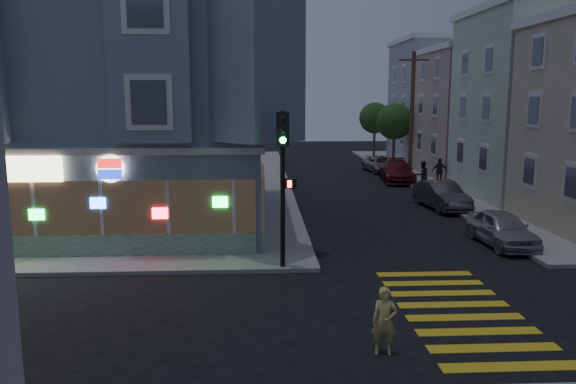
{
  "coord_description": "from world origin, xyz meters",
  "views": [
    {
      "loc": [
        0.94,
        -16.38,
        5.92
      ],
      "look_at": [
        2.05,
        5.13,
        2.28
      ],
      "focal_mm": 35.0,
      "sensor_mm": 36.0,
      "label": 1
    }
  ],
  "objects": [
    {
      "name": "sidewalk_ne",
      "position": [
        23.0,
        23.0,
        0.07
      ],
      "size": [
        24.0,
        42.0,
        0.15
      ],
      "primitive_type": "cube",
      "color": "gray",
      "rests_on": "ground"
    },
    {
      "name": "pedestrian_a",
      "position": [
        11.3,
        18.44,
        1.05
      ],
      "size": [
        1.03,
        0.91,
        1.8
      ],
      "primitive_type": "imported",
      "rotation": [
        0.0,
        0.0,
        3.44
      ],
      "color": "black",
      "rests_on": "sidewalk_ne"
    },
    {
      "name": "parked_car_b",
      "position": [
        10.7,
        12.77,
        0.74
      ],
      "size": [
        2.07,
        4.64,
        1.48
      ],
      "primitive_type": "imported",
      "rotation": [
        0.0,
        0.0,
        0.11
      ],
      "color": "#383A3E",
      "rests_on": "ground"
    },
    {
      "name": "row_house_d",
      "position": [
        19.5,
        34.0,
        5.4
      ],
      "size": [
        12.0,
        8.6,
        10.5
      ],
      "primitive_type": "cube",
      "color": "#9D9AA9",
      "rests_on": "sidewalk_ne"
    },
    {
      "name": "running_child",
      "position": [
        3.81,
        -4.18,
        0.8
      ],
      "size": [
        0.64,
        0.48,
        1.6
      ],
      "primitive_type": "imported",
      "rotation": [
        0.0,
        0.0,
        -0.17
      ],
      "color": "#C7BC65",
      "rests_on": "ground"
    },
    {
      "name": "parked_car_a",
      "position": [
        10.7,
        5.19,
        0.7
      ],
      "size": [
        1.82,
        4.2,
        1.41
      ],
      "primitive_type": "imported",
      "rotation": [
        0.0,
        0.0,
        0.04
      ],
      "color": "#A2A5AA",
      "rests_on": "ground"
    },
    {
      "name": "row_house_b",
      "position": [
        19.5,
        16.0,
        5.4
      ],
      "size": [
        12.0,
        8.6,
        10.5
      ],
      "primitive_type": "cube",
      "color": "beige",
      "rests_on": "sidewalk_ne"
    },
    {
      "name": "fire_hydrant",
      "position": [
        11.3,
        15.22,
        0.56
      ],
      "size": [
        0.45,
        0.26,
        0.78
      ],
      "color": "white",
      "rests_on": "sidewalk_ne"
    },
    {
      "name": "utility_pole",
      "position": [
        12.0,
        24.0,
        4.8
      ],
      "size": [
        2.2,
        0.3,
        9.0
      ],
      "color": "#4C3826",
      "rests_on": "sidewalk_ne"
    },
    {
      "name": "parked_car_c",
      "position": [
        10.7,
        22.61,
        0.75
      ],
      "size": [
        2.59,
        5.38,
        1.51
      ],
      "primitive_type": "imported",
      "rotation": [
        0.0,
        0.0,
        -0.09
      ],
      "color": "maroon",
      "rests_on": "ground"
    },
    {
      "name": "pedestrian_b",
      "position": [
        13.0,
        20.25,
        1.04
      ],
      "size": [
        1.05,
        0.45,
        1.77
      ],
      "primitive_type": "imported",
      "rotation": [
        0.0,
        0.0,
        3.13
      ],
      "color": "#26242C",
      "rests_on": "sidewalk_ne"
    },
    {
      "name": "traffic_signal",
      "position": [
        1.74,
        2.17,
        3.76
      ],
      "size": [
        0.68,
        0.6,
        5.33
      ],
      "rotation": [
        0.0,
        0.0,
        -0.42
      ],
      "color": "black",
      "rests_on": "sidewalk_nw"
    },
    {
      "name": "parked_car_d",
      "position": [
        10.7,
        27.81,
        0.63
      ],
      "size": [
        2.56,
        4.7,
        1.25
      ],
      "primitive_type": "imported",
      "rotation": [
        0.0,
        0.0,
        0.11
      ],
      "color": "gray",
      "rests_on": "ground"
    },
    {
      "name": "street_tree_near",
      "position": [
        12.2,
        30.0,
        3.94
      ],
      "size": [
        3.0,
        3.0,
        5.3
      ],
      "color": "#4C3826",
      "rests_on": "sidewalk_ne"
    },
    {
      "name": "sidewalk_nw",
      "position": [
        -13.5,
        23.0,
        0.07
      ],
      "size": [
        33.0,
        42.0,
        0.15
      ],
      "primitive_type": "cube",
      "color": "gray",
      "rests_on": "ground"
    },
    {
      "name": "row_house_c",
      "position": [
        19.5,
        25.0,
        4.65
      ],
      "size": [
        12.0,
        8.6,
        9.0
      ],
      "primitive_type": "cube",
      "color": "tan",
      "rests_on": "sidewalk_ne"
    },
    {
      "name": "street_tree_far",
      "position": [
        12.2,
        38.0,
        3.94
      ],
      "size": [
        3.0,
        3.0,
        5.3
      ],
      "color": "#4C3826",
      "rests_on": "sidewalk_ne"
    },
    {
      "name": "ground",
      "position": [
        0.0,
        0.0,
        0.0
      ],
      "size": [
        120.0,
        120.0,
        0.0
      ],
      "primitive_type": "plane",
      "color": "black",
      "rests_on": "ground"
    },
    {
      "name": "corner_building",
      "position": [
        -6.0,
        10.98,
        5.82
      ],
      "size": [
        14.6,
        14.6,
        11.4
      ],
      "color": "slate",
      "rests_on": "sidewalk_nw"
    }
  ]
}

